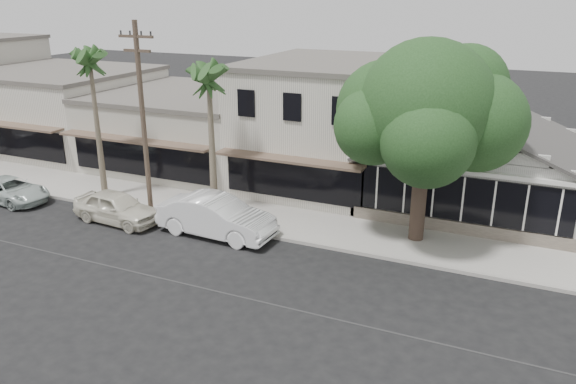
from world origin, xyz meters
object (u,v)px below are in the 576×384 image
at_px(car_2, 10,190).
at_px(car_1, 216,217).
at_px(utility_pole, 143,116).
at_px(shade_tree, 426,111).
at_px(car_0, 117,207).

bearing_deg(car_2, car_1, -82.39).
distance_m(utility_pole, shade_tree, 12.52).
bearing_deg(shade_tree, car_1, -158.93).
bearing_deg(utility_pole, shade_tree, 10.26).
height_order(car_0, car_2, car_0).
bearing_deg(car_1, car_0, 99.12).
distance_m(car_1, shade_tree, 9.88).
xyz_separation_m(car_1, shade_tree, (8.09, 3.12, 4.74)).
bearing_deg(car_0, utility_pole, -24.31).
relative_size(car_0, car_1, 0.81).
distance_m(car_2, shade_tree, 20.85).
relative_size(utility_pole, car_1, 1.69).
height_order(utility_pole, shade_tree, utility_pole).
xyz_separation_m(car_2, shade_tree, (19.90, 3.67, 5.02)).
bearing_deg(car_2, car_0, -85.16).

